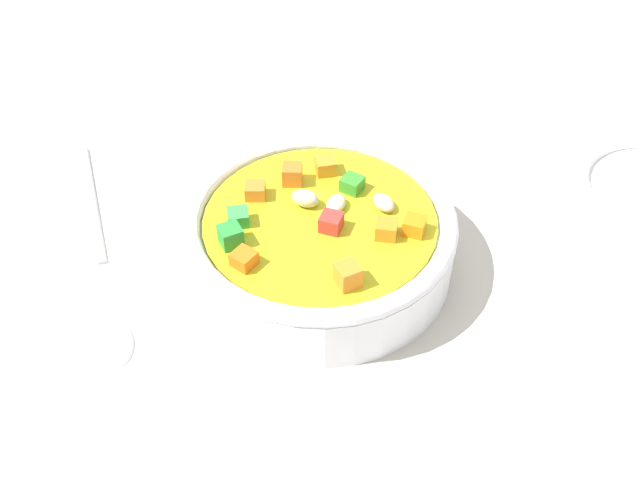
# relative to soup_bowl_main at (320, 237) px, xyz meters

# --- Properties ---
(ground_plane) EXTENTS (1.40, 1.40, 0.02)m
(ground_plane) POSITION_rel_soup_bowl_main_xyz_m (-0.00, 0.00, -0.03)
(ground_plane) COLOR #BAB2A0
(soup_bowl_main) EXTENTS (0.17, 0.17, 0.05)m
(soup_bowl_main) POSITION_rel_soup_bowl_main_xyz_m (0.00, 0.00, 0.00)
(soup_bowl_main) COLOR white
(soup_bowl_main) RESTS_ON ground_plane
(spoon) EXTENTS (0.18, 0.15, 0.01)m
(spoon) POSITION_rel_soup_bowl_main_xyz_m (0.06, -0.13, -0.02)
(spoon) COLOR silver
(spoon) RESTS_ON ground_plane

